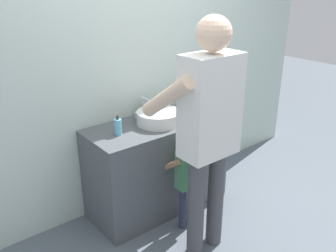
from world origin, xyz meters
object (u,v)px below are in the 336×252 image
Objects in this scene: toothbrush_cup at (189,105)px; adult_parent at (208,121)px; child_toddler at (187,174)px; soap_bottle at (118,127)px.

toothbrush_cup is 0.11× the size of adult_parent.
soap_bottle is at bearing 135.53° from child_toddler.
child_toddler is 0.47× the size of adult_parent.
soap_bottle is 0.69m from child_toddler.
toothbrush_cup is 0.24× the size of child_toddler.
toothbrush_cup is 1.25× the size of soap_bottle.
toothbrush_cup is 0.82m from soap_bottle.
adult_parent reaches higher than soap_bottle.
child_toddler is 0.64m from adult_parent.
adult_parent is at bearing -123.28° from toothbrush_cup.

